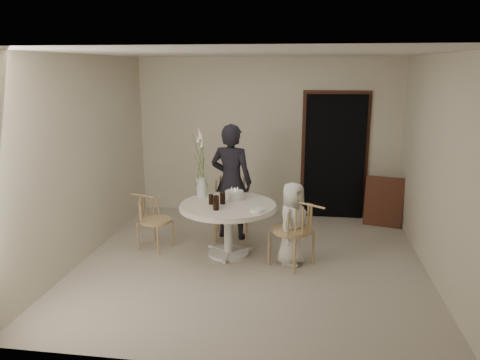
# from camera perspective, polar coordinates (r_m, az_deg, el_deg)

# --- Properties ---
(ground) EXTENTS (4.50, 4.50, 0.00)m
(ground) POSITION_cam_1_polar(r_m,az_deg,el_deg) (6.31, 1.39, -10.07)
(ground) COLOR beige
(ground) RESTS_ON ground
(room_shell) EXTENTS (4.50, 4.50, 4.50)m
(room_shell) POSITION_cam_1_polar(r_m,az_deg,el_deg) (5.85, 1.48, 4.60)
(room_shell) COLOR silver
(room_shell) RESTS_ON ground
(doorway) EXTENTS (1.00, 0.10, 2.10)m
(doorway) POSITION_cam_1_polar(r_m,az_deg,el_deg) (8.08, 11.45, 2.76)
(doorway) COLOR black
(doorway) RESTS_ON ground
(door_trim) EXTENTS (1.12, 0.03, 2.22)m
(door_trim) POSITION_cam_1_polar(r_m,az_deg,el_deg) (8.11, 11.45, 3.23)
(door_trim) COLOR #53291C
(door_trim) RESTS_ON ground
(table) EXTENTS (1.33, 1.33, 0.73)m
(table) POSITION_cam_1_polar(r_m,az_deg,el_deg) (6.38, -1.44, -3.91)
(table) COLOR silver
(table) RESTS_ON ground
(picture_frame) EXTENTS (0.64, 0.33, 0.81)m
(picture_frame) POSITION_cam_1_polar(r_m,az_deg,el_deg) (7.96, 17.12, -2.53)
(picture_frame) COLOR #53291C
(picture_frame) RESTS_ON ground
(chair_far) EXTENTS (0.59, 0.63, 0.99)m
(chair_far) POSITION_cam_1_polar(r_m,az_deg,el_deg) (7.15, -0.97, -1.77)
(chair_far) COLOR tan
(chair_far) RESTS_ON ground
(chair_right) EXTENTS (0.68, 0.67, 0.90)m
(chair_right) POSITION_cam_1_polar(r_m,az_deg,el_deg) (6.02, 7.30, -5.47)
(chair_right) COLOR tan
(chair_right) RESTS_ON ground
(chair_left) EXTENTS (0.55, 0.53, 0.77)m
(chair_left) POSITION_cam_1_polar(r_m,az_deg,el_deg) (6.79, -11.01, -4.07)
(chair_left) COLOR tan
(chair_left) RESTS_ON ground
(girl) EXTENTS (0.70, 0.53, 1.74)m
(girl) POSITION_cam_1_polar(r_m,az_deg,el_deg) (6.97, -1.07, -0.21)
(girl) COLOR black
(girl) RESTS_ON ground
(boy) EXTENTS (0.54, 0.63, 1.10)m
(boy) POSITION_cam_1_polar(r_m,az_deg,el_deg) (6.15, 6.40, -5.30)
(boy) COLOR silver
(boy) RESTS_ON ground
(birthday_cake) EXTENTS (0.26, 0.26, 0.17)m
(birthday_cake) POSITION_cam_1_polar(r_m,az_deg,el_deg) (6.54, -0.70, -1.85)
(birthday_cake) COLOR white
(birthday_cake) RESTS_ON table
(cola_tumbler_a) EXTENTS (0.09, 0.09, 0.16)m
(cola_tumbler_a) POSITION_cam_1_polar(r_m,az_deg,el_deg) (6.17, -2.90, -2.65)
(cola_tumbler_a) COLOR black
(cola_tumbler_a) RESTS_ON table
(cola_tumbler_b) EXTENTS (0.09, 0.09, 0.17)m
(cola_tumbler_b) POSITION_cam_1_polar(r_m,az_deg,el_deg) (6.07, -2.95, -2.91)
(cola_tumbler_b) COLOR black
(cola_tumbler_b) RESTS_ON table
(cola_tumbler_c) EXTENTS (0.08, 0.08, 0.14)m
(cola_tumbler_c) POSITION_cam_1_polar(r_m,az_deg,el_deg) (6.32, -3.55, -2.37)
(cola_tumbler_c) COLOR black
(cola_tumbler_c) RESTS_ON table
(cola_tumbler_d) EXTENTS (0.10, 0.10, 0.16)m
(cola_tumbler_d) POSITION_cam_1_polar(r_m,az_deg,el_deg) (6.33, -2.14, -2.22)
(cola_tumbler_d) COLOR black
(cola_tumbler_d) RESTS_ON table
(plate_stack) EXTENTS (0.20, 0.20, 0.05)m
(plate_stack) POSITION_cam_1_polar(r_m,az_deg,el_deg) (6.00, 2.11, -3.69)
(plate_stack) COLOR white
(plate_stack) RESTS_ON table
(flower_vase) EXTENTS (0.14, 0.14, 1.01)m
(flower_vase) POSITION_cam_1_polar(r_m,az_deg,el_deg) (6.65, -4.75, 0.96)
(flower_vase) COLOR silver
(flower_vase) RESTS_ON table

